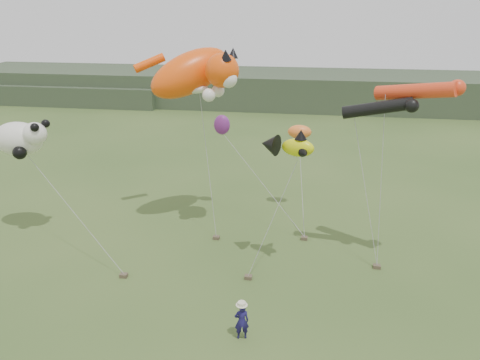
% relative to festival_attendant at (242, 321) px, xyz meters
% --- Properties ---
extents(ground, '(120.00, 120.00, 0.00)m').
position_rel_festival_attendant_xyz_m(ground, '(0.50, 1.02, -0.76)').
color(ground, '#385123').
rests_on(ground, ground).
extents(headland, '(90.00, 13.00, 4.00)m').
position_rel_festival_attendant_xyz_m(headland, '(-2.62, 45.71, 1.16)').
color(headland, '#2D3D28').
rests_on(headland, ground).
extents(festival_attendant, '(0.64, 0.51, 1.52)m').
position_rel_festival_attendant_xyz_m(festival_attendant, '(0.00, 0.00, 0.00)').
color(festival_attendant, '#19144E').
rests_on(festival_attendant, ground).
extents(sandbag_anchors, '(12.17, 5.40, 0.18)m').
position_rel_festival_attendant_xyz_m(sandbag_anchors, '(-0.25, 5.96, -0.67)').
color(sandbag_anchors, brown).
rests_on(sandbag_anchors, ground).
extents(cat_kite, '(6.18, 4.77, 3.58)m').
position_rel_festival_attendant_xyz_m(cat_kite, '(-3.91, 9.70, 7.88)').
color(cat_kite, '#FD500B').
rests_on(cat_kite, ground).
extents(fish_kite, '(2.71, 1.79, 1.32)m').
position_rel_festival_attendant_xyz_m(fish_kite, '(1.17, 5.81, 5.28)').
color(fish_kite, '#D5DC0B').
rests_on(fish_kite, ground).
extents(tube_kites, '(5.07, 2.48, 2.05)m').
position_rel_festival_attendant_xyz_m(tube_kites, '(6.29, 7.10, 7.37)').
color(tube_kites, black).
rests_on(tube_kites, ground).
extents(panda_kite, '(3.17, 2.05, 1.97)m').
position_rel_festival_attendant_xyz_m(panda_kite, '(-12.90, 7.17, 4.64)').
color(panda_kite, white).
rests_on(panda_kite, ground).
extents(misc_kites, '(5.75, 1.37, 1.41)m').
position_rel_festival_attendant_xyz_m(misc_kites, '(-0.51, 12.37, 4.36)').
color(misc_kites, orange).
rests_on(misc_kites, ground).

